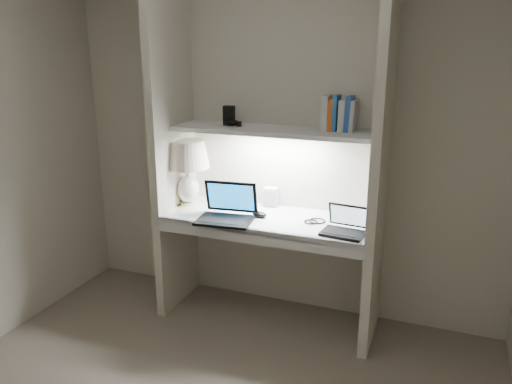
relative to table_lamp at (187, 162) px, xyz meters
The scene contains 17 objects.
back_wall 0.70m from the table_lamp, 19.92° to the left, with size 3.20×0.01×2.50m, color beige.
alcove_panel_left 0.18m from the table_lamp, 154.41° to the right, with size 0.06×0.55×2.50m, color beige.
alcove_panel_right 1.38m from the table_lamp, ahead, with size 0.06×0.55×2.50m, color beige.
desk 0.73m from the table_lamp, ahead, with size 1.40×0.55×0.04m, color white.
desk_apron 0.80m from the table_lamp, 25.34° to the right, with size 1.46×0.03×0.10m, color silver.
shelf 0.69m from the table_lamp, ahead, with size 1.40×0.36×0.03m, color silver.
strip_light 0.68m from the table_lamp, ahead, with size 0.60×0.04×0.01m, color white.
table_lamp is the anchor object (origin of this frame).
laptop_main 0.52m from the table_lamp, 25.51° to the right, with size 0.40×0.35×0.24m.
laptop_netbook 1.24m from the table_lamp, ahead, with size 0.28×0.26×0.17m.
speaker 0.66m from the table_lamp, 17.45° to the left, with size 0.10×0.07×0.14m, color silver.
mouse 0.67m from the table_lamp, ahead, with size 0.11×0.07×0.04m, color black.
cable_coil 1.03m from the table_lamp, ahead, with size 0.11×0.11×0.01m, color black.
sticky_note 0.33m from the table_lamp, 90.00° to the right, with size 0.06×0.06×0.00m, color yellow.
book_row 1.14m from the table_lamp, ahead, with size 0.22×0.15×0.23m.
shelf_box 0.46m from the table_lamp, 19.58° to the left, with size 0.08×0.06×0.13m, color black.
shelf_gadget 0.45m from the table_lamp, ahead, with size 0.11×0.08×0.05m, color black.
Camera 1 is at (1.09, -1.83, 1.90)m, focal length 35.00 mm.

